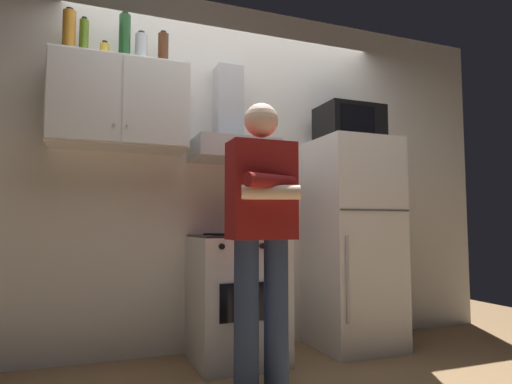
% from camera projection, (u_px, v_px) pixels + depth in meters
% --- Properties ---
extents(ground_plane, '(7.00, 7.00, 0.00)m').
position_uv_depth(ground_plane, '(256.00, 372.00, 2.76)').
color(ground_plane, olive).
extents(back_wall_tiled, '(4.80, 0.10, 2.70)m').
position_uv_depth(back_wall_tiled, '(229.00, 172.00, 3.43)').
color(back_wall_tiled, silver).
rests_on(back_wall_tiled, ground_plane).
extents(upper_cabinet, '(0.90, 0.37, 0.60)m').
position_uv_depth(upper_cabinet, '(120.00, 105.00, 2.95)').
color(upper_cabinet, silver).
extents(stove_oven, '(0.60, 0.62, 0.87)m').
position_uv_depth(stove_oven, '(237.00, 297.00, 3.01)').
color(stove_oven, white).
rests_on(stove_oven, ground_plane).
extents(range_hood, '(0.60, 0.44, 0.75)m').
position_uv_depth(range_hood, '(232.00, 136.00, 3.22)').
color(range_hood, '#B7BABF').
extents(refrigerator, '(0.60, 0.62, 1.60)m').
position_uv_depth(refrigerator, '(352.00, 242.00, 3.38)').
color(refrigerator, white).
rests_on(refrigerator, ground_plane).
extents(microwave, '(0.48, 0.37, 0.28)m').
position_uv_depth(microwave, '(349.00, 124.00, 3.47)').
color(microwave, black).
rests_on(microwave, refrigerator).
extents(person_standing, '(0.38, 0.33, 1.64)m').
position_uv_depth(person_standing, '(262.00, 231.00, 2.46)').
color(person_standing, navy).
rests_on(person_standing, ground_plane).
extents(cooking_pot, '(0.32, 0.22, 0.11)m').
position_uv_depth(cooking_pot, '(260.00, 226.00, 2.98)').
color(cooking_pot, '#B7BABF').
rests_on(cooking_pot, stove_oven).
extents(bottle_spice_jar, '(0.06, 0.06, 0.13)m').
position_uv_depth(bottle_spice_jar, '(105.00, 51.00, 2.94)').
color(bottle_spice_jar, gold).
rests_on(bottle_spice_jar, upper_cabinet).
extents(bottle_liquor_amber, '(0.08, 0.08, 0.31)m').
position_uv_depth(bottle_liquor_amber, '(69.00, 32.00, 2.85)').
color(bottle_liquor_amber, '#B7721E').
rests_on(bottle_liquor_amber, upper_cabinet).
extents(bottle_olive_oil, '(0.06, 0.06, 0.27)m').
position_uv_depth(bottle_olive_oil, '(84.00, 38.00, 2.88)').
color(bottle_olive_oil, '#4C6B19').
rests_on(bottle_olive_oil, upper_cabinet).
extents(bottle_rum_dark, '(0.07, 0.07, 0.26)m').
position_uv_depth(bottle_rum_dark, '(163.00, 50.00, 3.09)').
color(bottle_rum_dark, '#47230F').
rests_on(bottle_rum_dark, upper_cabinet).
extents(bottle_canister_steel, '(0.08, 0.08, 0.23)m').
position_uv_depth(bottle_canister_steel, '(141.00, 49.00, 3.02)').
color(bottle_canister_steel, '#B2B5BA').
rests_on(bottle_canister_steel, upper_cabinet).
extents(bottle_wine_green, '(0.08, 0.08, 0.35)m').
position_uv_depth(bottle_wine_green, '(125.00, 38.00, 2.97)').
color(bottle_wine_green, '#19471E').
rests_on(bottle_wine_green, upper_cabinet).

